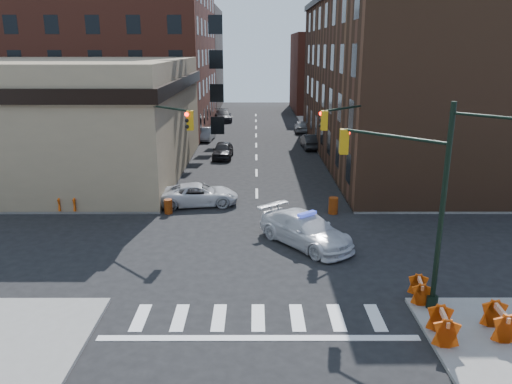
{
  "coord_description": "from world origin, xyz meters",
  "views": [
    {
      "loc": [
        -0.11,
        -23.76,
        9.97
      ],
      "look_at": [
        -0.06,
        2.86,
        2.2
      ],
      "focal_mm": 35.0,
      "sensor_mm": 36.0,
      "label": 1
    }
  ],
  "objects_px": {
    "barrel_road": "(333,206)",
    "barricade_nw_a": "(105,203)",
    "parked_car_wnear": "(223,150)",
    "parked_car_enear": "(310,141)",
    "police_car": "(306,230)",
    "pedestrian_b": "(82,196)",
    "pickup": "(199,194)",
    "pedestrian_a": "(128,195)",
    "parked_car_wfar": "(206,134)",
    "barricade_se_a": "(420,290)",
    "barrel_bank": "(168,206)"
  },
  "relations": [
    {
      "from": "pedestrian_b",
      "to": "barrel_bank",
      "type": "height_order",
      "value": "pedestrian_b"
    },
    {
      "from": "parked_car_wfar",
      "to": "barricade_nw_a",
      "type": "relative_size",
      "value": 3.85
    },
    {
      "from": "parked_car_enear",
      "to": "barrel_bank",
      "type": "height_order",
      "value": "parked_car_enear"
    },
    {
      "from": "pedestrian_b",
      "to": "barricade_nw_a",
      "type": "xyz_separation_m",
      "value": [
        1.4,
        0.03,
        -0.5
      ]
    },
    {
      "from": "parked_car_wnear",
      "to": "parked_car_wfar",
      "type": "xyz_separation_m",
      "value": [
        -2.39,
        9.16,
        -0.05
      ]
    },
    {
      "from": "pickup",
      "to": "pedestrian_b",
      "type": "height_order",
      "value": "pedestrian_b"
    },
    {
      "from": "pickup",
      "to": "barrel_road",
      "type": "relative_size",
      "value": 4.93
    },
    {
      "from": "police_car",
      "to": "pedestrian_b",
      "type": "bearing_deg",
      "value": 120.08
    },
    {
      "from": "pickup",
      "to": "barrel_road",
      "type": "bearing_deg",
      "value": -109.77
    },
    {
      "from": "pickup",
      "to": "parked_car_wnear",
      "type": "bearing_deg",
      "value": -10.61
    },
    {
      "from": "parked_car_enear",
      "to": "barricade_nw_a",
      "type": "distance_m",
      "value": 25.18
    },
    {
      "from": "parked_car_enear",
      "to": "barrel_road",
      "type": "height_order",
      "value": "parked_car_enear"
    },
    {
      "from": "parked_car_wfar",
      "to": "pedestrian_a",
      "type": "distance_m",
      "value": 25.04
    },
    {
      "from": "parked_car_wfar",
      "to": "barrel_road",
      "type": "bearing_deg",
      "value": -62.87
    },
    {
      "from": "barrel_road",
      "to": "barricade_se_a",
      "type": "distance_m",
      "value": 11.44
    },
    {
      "from": "parked_car_wfar",
      "to": "barrel_bank",
      "type": "distance_m",
      "value": 25.26
    },
    {
      "from": "pedestrian_a",
      "to": "pedestrian_b",
      "type": "height_order",
      "value": "pedestrian_a"
    },
    {
      "from": "parked_car_wfar",
      "to": "barrel_road",
      "type": "height_order",
      "value": "parked_car_wfar"
    },
    {
      "from": "barrel_road",
      "to": "barricade_nw_a",
      "type": "distance_m",
      "value": 14.23
    },
    {
      "from": "parked_car_enear",
      "to": "pedestrian_a",
      "type": "distance_m",
      "value": 24.36
    },
    {
      "from": "pickup",
      "to": "pedestrian_a",
      "type": "distance_m",
      "value": 4.48
    },
    {
      "from": "parked_car_wnear",
      "to": "barrel_road",
      "type": "relative_size",
      "value": 4.19
    },
    {
      "from": "pedestrian_a",
      "to": "pedestrian_b",
      "type": "bearing_deg",
      "value": -157.28
    },
    {
      "from": "parked_car_enear",
      "to": "pickup",
      "type": "bearing_deg",
      "value": 60.18
    },
    {
      "from": "barrel_road",
      "to": "parked_car_enear",
      "type": "bearing_deg",
      "value": 87.86
    },
    {
      "from": "parked_car_wfar",
      "to": "barricade_se_a",
      "type": "bearing_deg",
      "value": -66.74
    },
    {
      "from": "pickup",
      "to": "parked_car_wnear",
      "type": "xyz_separation_m",
      "value": [
        0.68,
        14.35,
        0.03
      ]
    },
    {
      "from": "barricade_se_a",
      "to": "barrel_bank",
      "type": "bearing_deg",
      "value": 55.25
    },
    {
      "from": "barricade_nw_a",
      "to": "parked_car_wnear",
      "type": "bearing_deg",
      "value": 81.09
    },
    {
      "from": "barrel_road",
      "to": "barrel_bank",
      "type": "xyz_separation_m",
      "value": [
        -10.23,
        0.04,
        -0.07
      ]
    },
    {
      "from": "barricade_se_a",
      "to": "barrel_road",
      "type": "bearing_deg",
      "value": 17.52
    },
    {
      "from": "barrel_road",
      "to": "barricade_nw_a",
      "type": "relative_size",
      "value": 0.96
    },
    {
      "from": "pickup",
      "to": "barricade_se_a",
      "type": "height_order",
      "value": "pickup"
    },
    {
      "from": "barrel_bank",
      "to": "parked_car_enear",
      "type": "bearing_deg",
      "value": 61.9
    },
    {
      "from": "parked_car_wfar",
      "to": "pedestrian_b",
      "type": "xyz_separation_m",
      "value": [
        -5.4,
        -24.9,
        0.37
      ]
    },
    {
      "from": "barrel_bank",
      "to": "parked_car_wnear",
      "type": "bearing_deg",
      "value": 81.56
    },
    {
      "from": "parked_car_wnear",
      "to": "parked_car_enear",
      "type": "bearing_deg",
      "value": 29.76
    },
    {
      "from": "police_car",
      "to": "pedestrian_b",
      "type": "relative_size",
      "value": 3.13
    },
    {
      "from": "barricade_nw_a",
      "to": "barrel_road",
      "type": "bearing_deg",
      "value": 11.51
    },
    {
      "from": "police_car",
      "to": "barrel_road",
      "type": "height_order",
      "value": "police_car"
    },
    {
      "from": "parked_car_wfar",
      "to": "parked_car_enear",
      "type": "xyz_separation_m",
      "value": [
        11.0,
        -4.66,
        0.05
      ]
    },
    {
      "from": "police_car",
      "to": "pickup",
      "type": "relative_size",
      "value": 1.11
    },
    {
      "from": "barrel_bank",
      "to": "barricade_se_a",
      "type": "height_order",
      "value": "barricade_se_a"
    },
    {
      "from": "parked_car_enear",
      "to": "barricade_se_a",
      "type": "height_order",
      "value": "parked_car_enear"
    },
    {
      "from": "pedestrian_a",
      "to": "parked_car_wfar",
      "type": "bearing_deg",
      "value": 106.91
    },
    {
      "from": "police_car",
      "to": "pedestrian_b",
      "type": "distance_m",
      "value": 14.48
    },
    {
      "from": "police_car",
      "to": "parked_car_wnear",
      "type": "relative_size",
      "value": 1.31
    },
    {
      "from": "parked_car_wnear",
      "to": "barrel_road",
      "type": "height_order",
      "value": "parked_car_wnear"
    },
    {
      "from": "parked_car_wfar",
      "to": "parked_car_enear",
      "type": "relative_size",
      "value": 0.94
    },
    {
      "from": "pickup",
      "to": "pedestrian_a",
      "type": "height_order",
      "value": "pedestrian_a"
    }
  ]
}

